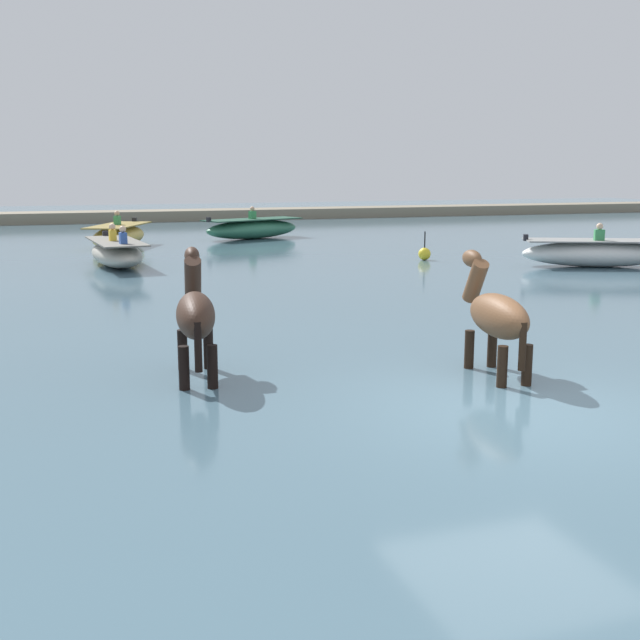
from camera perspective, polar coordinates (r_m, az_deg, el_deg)
The scene contains 10 objects.
ground_plane at distance 9.54m, azimuth 13.77°, elevation -8.68°, with size 120.00×120.00×0.00m, color #666051.
water_surface at distance 18.46m, azimuth -2.92°, elevation 1.72°, with size 90.00×90.00×0.43m, color #476675.
horse_lead_bay at distance 10.67m, azimuth 12.53°, elevation 0.10°, with size 0.61×1.86×2.02m.
horse_trailing_dark_bay at distance 10.43m, azimuth -8.95°, elevation 0.16°, with size 0.69×1.92×2.07m.
boat_distant_east at distance 23.53m, azimuth 19.24°, elevation 4.56°, with size 4.27×2.79×1.23m.
boat_far_offshore at distance 23.01m, azimuth -14.42°, elevation 4.67°, with size 1.59×3.86×1.20m.
boat_far_inshore at distance 31.33m, azimuth -4.87°, elevation 6.56°, with size 4.38×2.78×1.25m.
boat_distant_west at distance 28.58m, azimuth -14.27°, elevation 5.88°, with size 2.73×3.95×1.27m.
channel_buoy at distance 24.04m, azimuth 7.52°, elevation 4.75°, with size 0.37×0.37×0.86m.
far_shoreline at distance 42.88m, azimuth -12.06°, elevation 7.06°, with size 80.00×2.40×0.98m, color gray.
Camera 1 is at (-4.91, -7.56, 3.14)m, focal length 44.50 mm.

